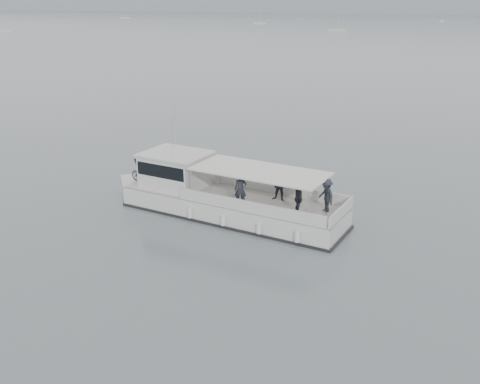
% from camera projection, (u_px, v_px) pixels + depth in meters
% --- Properties ---
extents(ground, '(1400.00, 1400.00, 0.00)m').
position_uv_depth(ground, '(213.00, 199.00, 34.44)').
color(ground, slate).
rests_on(ground, ground).
extents(tour_boat, '(15.46, 4.87, 6.44)m').
position_uv_depth(tour_boat, '(213.00, 196.00, 31.95)').
color(tour_boat, silver).
rests_on(tour_boat, ground).
extents(moored_fleet, '(446.14, 380.41, 10.37)m').
position_uv_depth(moored_fleet, '(410.00, 31.00, 221.36)').
color(moored_fleet, silver).
rests_on(moored_fleet, ground).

